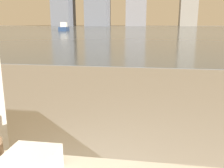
# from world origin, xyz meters

# --- Properties ---
(towel_stack) EXTENTS (0.23, 0.19, 0.12)m
(towel_stack) POSITION_xyz_m (-0.19, 0.93, 0.60)
(towel_stack) COLOR white
(towel_stack) RESTS_ON bathtub
(harbor_water) EXTENTS (180.00, 110.00, 0.01)m
(harbor_water) POSITION_xyz_m (0.00, 62.00, 0.01)
(harbor_water) COLOR slate
(harbor_water) RESTS_ON ground_plane
(harbor_boat_1) EXTENTS (1.96, 3.92, 1.41)m
(harbor_boat_1) POSITION_xyz_m (-14.04, 40.71, 0.51)
(harbor_boat_1) COLOR navy
(harbor_boat_1) RESTS_ON harbor_water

